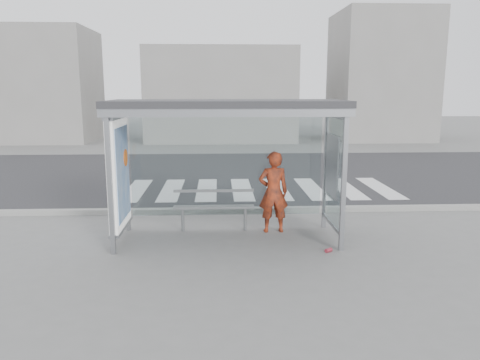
# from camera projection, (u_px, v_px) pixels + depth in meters

# --- Properties ---
(ground) EXTENTS (80.00, 80.00, 0.00)m
(ground) POSITION_uv_depth(u_px,v_px,m) (228.00, 239.00, 8.91)
(ground) COLOR slate
(ground) RESTS_ON ground
(road) EXTENTS (30.00, 10.00, 0.01)m
(road) POSITION_uv_depth(u_px,v_px,m) (223.00, 174.00, 15.77)
(road) COLOR #252527
(road) RESTS_ON ground
(curb) EXTENTS (30.00, 0.18, 0.12)m
(curb) POSITION_uv_depth(u_px,v_px,m) (226.00, 210.00, 10.81)
(curb) COLOR gray
(curb) RESTS_ON ground
(crosswalk) EXTENTS (7.55, 3.00, 0.00)m
(crosswalk) POSITION_uv_depth(u_px,v_px,m) (259.00, 189.00, 13.36)
(crosswalk) COLOR silver
(crosswalk) RESTS_ON ground
(bus_shelter) EXTENTS (4.25, 1.65, 2.62)m
(bus_shelter) POSITION_uv_depth(u_px,v_px,m) (207.00, 135.00, 8.57)
(bus_shelter) COLOR gray
(bus_shelter) RESTS_ON ground
(building_left) EXTENTS (6.00, 5.00, 6.00)m
(building_left) POSITION_uv_depth(u_px,v_px,m) (38.00, 86.00, 25.52)
(building_left) COLOR gray
(building_left) RESTS_ON ground
(building_center) EXTENTS (8.00, 5.00, 5.00)m
(building_center) POSITION_uv_depth(u_px,v_px,m) (221.00, 95.00, 26.08)
(building_center) COLOR gray
(building_center) RESTS_ON ground
(building_right) EXTENTS (5.00, 5.00, 7.00)m
(building_right) POSITION_uv_depth(u_px,v_px,m) (380.00, 77.00, 26.30)
(building_right) COLOR gray
(building_right) RESTS_ON ground
(person) EXTENTS (0.61, 0.42, 1.63)m
(person) POSITION_uv_depth(u_px,v_px,m) (273.00, 192.00, 9.24)
(person) COLOR #C85A12
(person) RESTS_ON ground
(bench) EXTENTS (1.61, 0.21, 0.83)m
(bench) POSITION_uv_depth(u_px,v_px,m) (214.00, 207.00, 9.37)
(bench) COLOR slate
(bench) RESTS_ON ground
(soda_can) EXTENTS (0.15, 0.13, 0.07)m
(soda_can) POSITION_uv_depth(u_px,v_px,m) (329.00, 250.00, 8.20)
(soda_can) COLOR #DD4155
(soda_can) RESTS_ON ground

